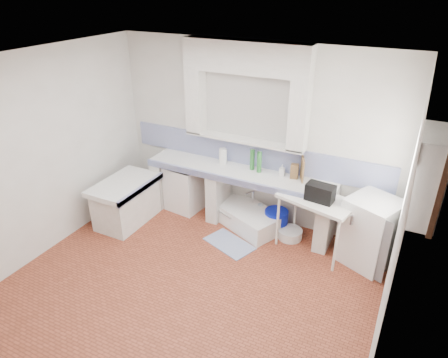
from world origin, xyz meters
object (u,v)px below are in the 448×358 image
at_px(side_table, 314,225).
at_px(fridge, 370,232).
at_px(sink, 247,217).
at_px(stove, 185,187).

relative_size(side_table, fridge, 1.06).
relative_size(sink, side_table, 1.10).
distance_m(side_table, fridge, 0.75).
bearing_deg(sink, stove, -157.67).
xyz_separation_m(sink, fridge, (1.86, -0.09, 0.35)).
relative_size(stove, sink, 0.69).
bearing_deg(fridge, sink, -158.96).
xyz_separation_m(stove, side_table, (2.27, -0.20, 0.04)).
distance_m(stove, sink, 1.18).
xyz_separation_m(stove, fridge, (3.02, -0.12, 0.10)).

